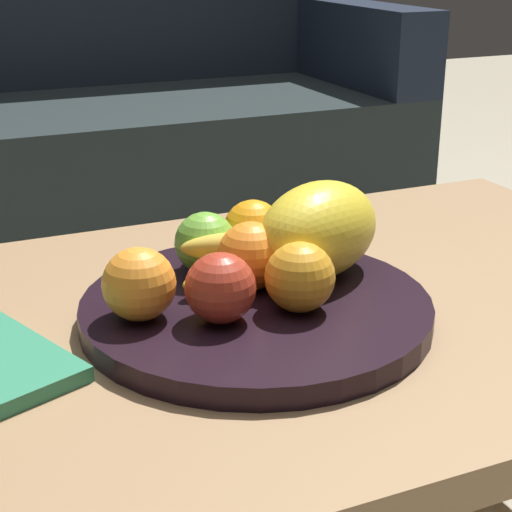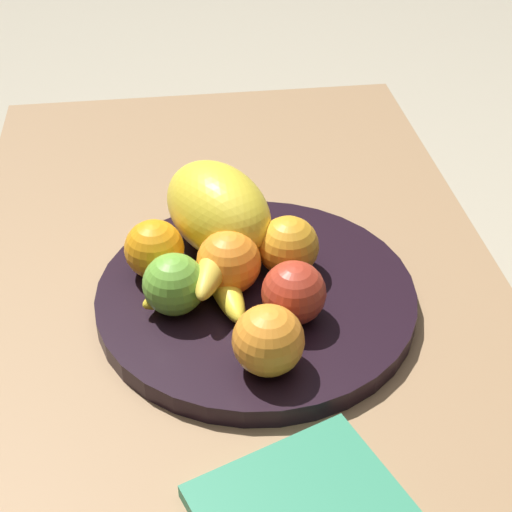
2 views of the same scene
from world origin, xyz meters
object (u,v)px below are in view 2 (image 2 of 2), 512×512
object	(u,v)px
fruit_bowl	(256,297)
apple_front	(174,284)
orange_left	(229,262)
orange_front	(268,340)
banana_bunch	(213,274)
apple_left	(294,293)
orange_right	(288,246)
orange_back	(154,249)
coffee_table	(240,336)
melon_large_front	(218,210)

from	to	relation	value
fruit_bowl	apple_front	world-z (taller)	apple_front
orange_left	apple_front	bearing A→B (deg)	114.33
orange_front	banana_bunch	world-z (taller)	orange_front
orange_front	apple_left	world-z (taller)	orange_front
fruit_bowl	apple_left	xyz separation A→B (m)	(-0.05, -0.04, 0.05)
orange_right	apple_left	world-z (taller)	orange_right
orange_front	orange_right	size ratio (longest dim) A/B	1.02
orange_front	orange_back	size ratio (longest dim) A/B	1.05
orange_right	apple_front	distance (m)	0.15
apple_front	banana_bunch	bearing A→B (deg)	-60.27
apple_front	coffee_table	bearing A→B (deg)	-80.58
orange_right	apple_left	distance (m)	0.09
melon_large_front	orange_left	xyz separation A→B (m)	(-0.09, -0.00, -0.02)
banana_bunch	orange_right	bearing A→B (deg)	-74.29
coffee_table	orange_front	world-z (taller)	orange_front
orange_right	orange_front	bearing A→B (deg)	163.41
coffee_table	orange_right	distance (m)	0.13
orange_left	orange_right	xyz separation A→B (m)	(0.02, -0.07, -0.00)
orange_front	orange_left	xyz separation A→B (m)	(0.14, 0.03, 0.00)
melon_large_front	apple_front	xyz separation A→B (m)	(-0.11, 0.06, -0.02)
apple_front	apple_left	distance (m)	0.14
orange_back	apple_left	bearing A→B (deg)	-123.99
coffee_table	orange_back	distance (m)	0.15
melon_large_front	orange_front	world-z (taller)	melon_large_front
apple_front	banana_bunch	size ratio (longest dim) A/B	0.44
orange_front	orange_back	bearing A→B (deg)	32.65
orange_front	orange_back	world-z (taller)	orange_front
coffee_table	fruit_bowl	world-z (taller)	fruit_bowl
fruit_bowl	orange_back	bearing A→B (deg)	67.83
coffee_table	apple_front	distance (m)	0.13
apple_front	apple_left	world-z (taller)	apple_left
orange_right	orange_left	bearing A→B (deg)	107.17
melon_large_front	orange_back	bearing A→B (deg)	119.48
orange_back	banana_bunch	distance (m)	0.08
orange_left	orange_back	size ratio (longest dim) A/B	1.06
orange_back	apple_front	bearing A→B (deg)	-163.67
orange_back	apple_front	size ratio (longest dim) A/B	1.00
orange_front	apple_front	bearing A→B (deg)	40.93
orange_left	apple_front	distance (m)	0.07
melon_large_front	banana_bunch	size ratio (longest dim) A/B	1.04
melon_large_front	orange_left	world-z (taller)	melon_large_front
orange_left	orange_right	distance (m)	0.08
orange_left	apple_left	bearing A→B (deg)	-133.38
banana_bunch	melon_large_front	bearing A→B (deg)	-9.91
orange_front	orange_left	size ratio (longest dim) A/B	1.00
banana_bunch	apple_front	bearing A→B (deg)	119.73
orange_front	apple_front	size ratio (longest dim) A/B	1.06
melon_large_front	orange_front	distance (m)	0.22
fruit_bowl	orange_left	xyz separation A→B (m)	(0.01, 0.03, 0.05)
fruit_bowl	apple_front	size ratio (longest dim) A/B	5.30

